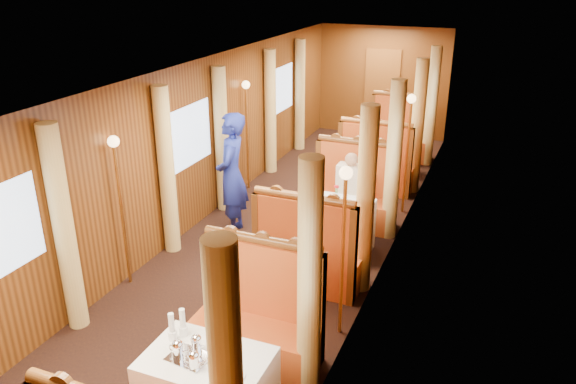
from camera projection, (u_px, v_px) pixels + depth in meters
The scene contains 43 objects.
floor at pixel (283, 242), 8.22m from camera, with size 3.00×12.00×0.01m, color black, non-canonical shape.
ceiling at pixel (282, 71), 7.27m from camera, with size 3.00×12.00×0.01m, color silver, non-canonical shape.
wall_far at pixel (382, 82), 12.90m from camera, with size 3.00×2.50×0.01m, color brown, non-canonical shape.
wall_left at pixel (189, 149), 8.27m from camera, with size 12.00×2.50×0.01m, color brown, non-canonical shape.
wall_right at pixel (390, 176), 7.23m from camera, with size 12.00×2.50×0.01m, color brown, non-canonical shape.
doorway_far at pixel (381, 93), 12.97m from camera, with size 0.80×0.04×2.00m, color brown.
banquette_near_aft at pixel (258, 323), 5.67m from camera, with size 1.30×0.55×1.34m.
table_mid at pixel (333, 227), 7.82m from camera, with size 1.05×0.72×0.75m, color white.
banquette_mid_fwd at pixel (308, 257), 6.93m from camera, with size 1.30×0.55×1.34m.
banquette_mid_aft at pixel (353, 198), 8.67m from camera, with size 1.30×0.55×1.34m.
table_far at pixel (388, 154), 10.82m from camera, with size 1.05×0.72×0.75m, color white.
banquette_far_fwd at pixel (376, 168), 9.94m from camera, with size 1.30×0.55×1.34m.
banquette_far_aft at pixel (399, 137), 11.68m from camera, with size 1.30×0.55×1.34m.
tea_tray at pixel (189, 358), 4.66m from camera, with size 0.34×0.26×0.01m, color silver.
teapot_left at pixel (178, 351), 4.64m from camera, with size 0.16×0.12×0.13m, color silver, non-canonical shape.
teapot_right at pixel (194, 362), 4.52m from camera, with size 0.16×0.12×0.13m, color silver, non-canonical shape.
teapot_back at pixel (197, 345), 4.74m from camera, with size 0.15×0.11×0.12m, color silver, non-canonical shape.
fruit_plate at pixel (233, 374), 4.46m from camera, with size 0.21×0.21×0.05m.
cup_inboard at pixel (172, 329), 4.86m from camera, with size 0.08×0.08×0.26m.
cup_outboard at pixel (183, 325), 4.92m from camera, with size 0.08×0.08×0.26m.
rose_vase_mid at pixel (336, 190), 7.63m from camera, with size 0.06×0.06×0.36m.
rose_vase_far at pixel (390, 126), 10.64m from camera, with size 0.06×0.06×0.36m.
curtain_left_near_b at pixel (64, 231), 5.92m from camera, with size 0.22×0.22×2.35m, color #E0C072.
window_right_near at pixel (287, 305), 4.16m from camera, with size 1.20×0.90×0.01m, color #96ADCE, non-canonical shape.
curtain_right_near_b at pixel (309, 282), 4.97m from camera, with size 0.22×0.22×2.35m, color #E0C072.
window_left_mid at pixel (189, 136), 8.19m from camera, with size 1.20×0.90×0.01m, color #96ADCE, non-canonical shape.
curtain_left_mid_a at pixel (167, 172), 7.59m from camera, with size 0.22×0.22×2.35m, color #E0C072.
curtain_left_mid_b at pixel (222, 140), 8.92m from camera, with size 0.22×0.22×2.35m, color #E0C072.
window_right_mid at pixel (390, 161), 7.16m from camera, with size 1.20×0.90×0.01m, color #96ADCE, non-canonical shape.
curtain_right_mid_a at pixel (365, 202), 6.63m from camera, with size 0.22×0.22×2.35m, color #E0C072.
curtain_right_mid_b at pixel (393, 162), 7.97m from camera, with size 0.22×0.22×2.35m, color #E0C072.
window_left_far at pixel (281, 89), 11.19m from camera, with size 1.20×0.90×0.01m, color #96ADCE, non-canonical shape.
curtain_left_far_a at pixel (270, 112), 10.59m from camera, with size 0.22×0.22×2.35m, color #E0C072.
curtain_left_far_b at pixel (300, 96), 11.93m from camera, with size 0.22×0.22×2.35m, color #E0C072.
window_right_far at pixel (432, 102), 10.16m from camera, with size 1.20×0.90×0.01m, color #96ADCE, non-canonical shape.
curtain_right_far_a at pixel (417, 127), 9.63m from camera, with size 0.22×0.22×2.35m, color #E0C072.
curtain_right_far_b at pixel (431, 107), 10.97m from camera, with size 0.22×0.22×2.35m, color #E0C072.
sconce_left_fore at pixel (118, 181), 6.68m from camera, with size 0.14×0.14×1.95m.
sconce_right_fore at pixel (344, 218), 5.71m from camera, with size 0.14×0.14×1.95m.
sconce_left_aft at pixel (247, 113), 9.68m from camera, with size 0.14×0.14×1.95m.
sconce_right_aft at pixel (409, 130), 8.71m from camera, with size 0.14×0.14×1.95m.
steward at pixel (232, 175), 8.16m from camera, with size 0.68×0.44×1.86m, color navy.
passenger at pixel (350, 184), 8.37m from camera, with size 0.40×0.44×0.76m.
Camera 1 is at (2.81, -6.77, 3.80)m, focal length 35.00 mm.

